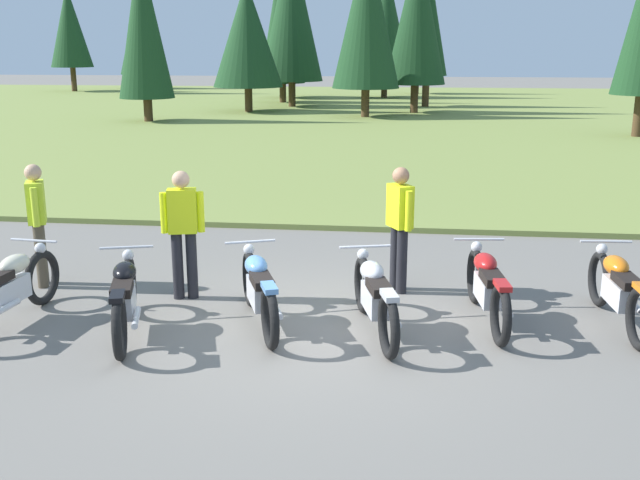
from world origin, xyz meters
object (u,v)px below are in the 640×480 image
Objects in this scene: motorcycle_orange at (619,290)px; rider_with_back_turned at (37,218)px; rider_checking_bike at (183,227)px; motorcycle_red at (487,287)px; motorcycle_cream at (8,288)px; motorcycle_black at (125,297)px; motorcycle_sky_blue at (259,289)px; motorcycle_silver at (375,296)px; rider_near_row_end at (400,222)px.

rider_with_back_turned is at bearing 175.15° from motorcycle_orange.
motorcycle_red is at bearing -6.27° from rider_checking_bike.
motorcycle_black is (1.47, -0.15, 0.00)m from motorcycle_cream.
motorcycle_sky_blue is at bearing -36.16° from rider_checking_bike.
motorcycle_silver is at bearing 2.93° from motorcycle_cream.
motorcycle_silver is 4.76m from rider_with_back_turned.
motorcycle_orange is 1.26× the size of rider_with_back_turned.
rider_near_row_end is at bearing 159.48° from motorcycle_orange.
motorcycle_sky_blue is 2.21m from rider_near_row_end.
rider_checking_bike reaches higher than motorcycle_orange.
motorcycle_black is at bearing -5.71° from motorcycle_cream.
motorcycle_black and motorcycle_silver have the same top height.
motorcycle_sky_blue is 1.35m from motorcycle_silver.
rider_near_row_end is at bearing 31.87° from motorcycle_black.
rider_near_row_end is (4.51, 1.74, 0.51)m from motorcycle_cream.
motorcycle_black is at bearing -170.57° from motorcycle_orange.
motorcycle_cream is 1.48m from motorcycle_black.
motorcycle_sky_blue is 0.95× the size of motorcycle_red.
motorcycle_red is 1.26× the size of rider_with_back_turned.
rider_checking_bike is 1.00× the size of rider_with_back_turned.
rider_checking_bike is (-3.78, 0.42, 0.51)m from motorcycle_red.
motorcycle_silver is at bearing -3.29° from motorcycle_sky_blue.
motorcycle_cream is at bearing -158.89° from rider_near_row_end.
rider_near_row_end is (4.82, 0.33, 0.00)m from rider_with_back_turned.
motorcycle_orange is (4.15, 0.49, 0.00)m from motorcycle_sky_blue.
motorcycle_orange is at bearing 9.43° from motorcycle_black.
motorcycle_silver is 2.69m from rider_checking_bike.
motorcycle_orange is 1.26× the size of rider_near_row_end.
rider_checking_bike reaches higher than motorcycle_silver.
motorcycle_black is at bearing -168.15° from motorcycle_red.
rider_with_back_turned is at bearing 173.23° from motorcycle_red.
motorcycle_black is 0.99× the size of motorcycle_silver.
motorcycle_orange is at bearing 6.68° from motorcycle_sky_blue.
motorcycle_red is at bearing 20.81° from motorcycle_silver.
motorcycle_orange is (7.07, 0.78, 0.00)m from motorcycle_cream.
rider_near_row_end reaches higher than motorcycle_orange.
motorcycle_orange is at bearing 6.31° from motorcycle_cream.
rider_checking_bike reaches higher than motorcycle_sky_blue.
motorcycle_silver is (2.80, 0.37, 0.00)m from motorcycle_black.
rider_with_back_turned is 1.00× the size of rider_near_row_end.
motorcycle_orange is at bearing 2.69° from motorcycle_red.
motorcycle_cream is at bearing -174.21° from motorcycle_sky_blue.
motorcycle_sky_blue is at bearing 5.79° from motorcycle_cream.
rider_near_row_end is at bearing 135.72° from motorcycle_red.
rider_checking_bike reaches higher than motorcycle_red.
motorcycle_cream is 1.00× the size of motorcycle_red.
rider_near_row_end reaches higher than motorcycle_sky_blue.
motorcycle_orange is (1.51, 0.07, 0.00)m from motorcycle_red.
motorcycle_orange is 1.26× the size of rider_checking_bike.
motorcycle_black is 1.22× the size of rider_with_back_turned.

